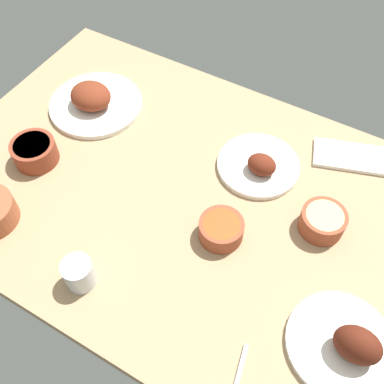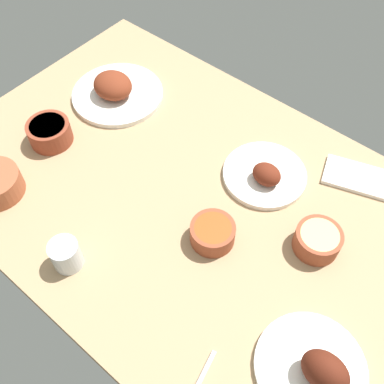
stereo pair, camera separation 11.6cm
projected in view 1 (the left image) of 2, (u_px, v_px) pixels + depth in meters
dining_table at (192, 201)px, 119.44cm from camera, size 140.00×90.00×4.00cm
plate_center_main at (347, 344)px, 92.61cm from camera, size 23.05×23.05×9.98cm
plate_far_side at (94, 101)px, 135.18cm from camera, size 28.08×28.08×8.44cm
plate_near_viewer at (259, 165)px, 121.85cm from camera, size 22.51×22.51×6.88cm
bowl_pasta at (323, 221)px, 109.73cm from camera, size 11.19×11.19×5.77cm
bowl_soup at (221, 229)px, 108.64cm from camera, size 11.02×11.02×5.34cm
bowl_onions at (34, 151)px, 122.43cm from camera, size 12.13×12.13×6.29cm
water_tumbler at (79, 273)px, 100.84cm from camera, size 7.05×7.05×7.64cm
folded_napkin at (350, 157)px, 124.97cm from camera, size 22.08×15.85×1.20cm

